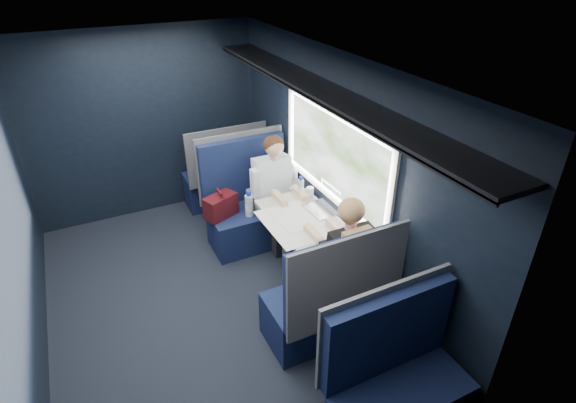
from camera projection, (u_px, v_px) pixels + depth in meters
name	position (u px, v px, depth m)	size (l,w,h in m)	color
ground	(206.00, 306.00, 4.39)	(2.80, 4.20, 0.01)	black
room_shell	(192.00, 170.00, 3.66)	(3.00, 4.40, 2.40)	black
table	(300.00, 223.00, 4.45)	(0.62, 1.00, 0.74)	#54565E
seat_bay_near	(249.00, 208.00, 5.17)	(1.09, 0.62, 1.26)	#0B1334
seat_bay_far	(328.00, 303.00, 3.83)	(1.04, 0.62, 1.26)	#0B1334
seat_row_front	(224.00, 176.00, 5.90)	(1.04, 0.51, 1.16)	#0B1334
seat_row_back	(396.00, 387.00, 3.12)	(1.04, 0.51, 1.16)	#0B1334
man	(276.00, 187.00, 4.99)	(0.53, 0.56, 1.32)	black
woman	(345.00, 255.00, 3.90)	(0.53, 0.56, 1.32)	black
papers	(293.00, 224.00, 4.30)	(0.52, 0.74, 0.01)	white
laptop	(326.00, 203.00, 4.51)	(0.28, 0.36, 0.26)	silver
bottle_small	(301.00, 187.00, 4.74)	(0.07, 0.07, 0.23)	silver
cup	(310.00, 192.00, 4.75)	(0.08, 0.08, 0.10)	white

